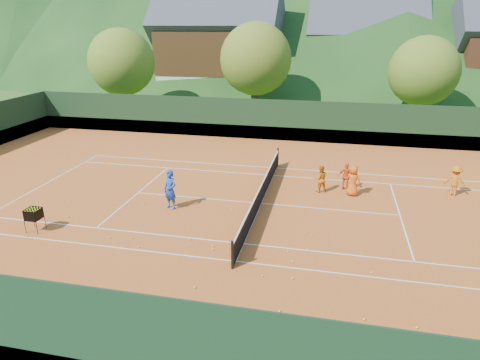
% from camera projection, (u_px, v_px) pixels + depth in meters
% --- Properties ---
extents(ground, '(400.00, 400.00, 0.00)m').
position_uv_depth(ground, '(261.00, 204.00, 20.67)').
color(ground, '#2D4E18').
rests_on(ground, ground).
extents(clay_court, '(40.00, 24.00, 0.02)m').
position_uv_depth(clay_court, '(261.00, 203.00, 20.67)').
color(clay_court, '#BB551E').
rests_on(clay_court, ground).
extents(coach, '(0.80, 0.66, 1.87)m').
position_uv_depth(coach, '(170.00, 190.00, 19.79)').
color(coach, '#1B41B1').
rests_on(coach, clay_court).
extents(student_a, '(0.83, 0.74, 1.42)m').
position_uv_depth(student_a, '(320.00, 179.00, 21.86)').
color(student_a, orange).
rests_on(student_a, clay_court).
extents(student_b, '(0.90, 0.55, 1.43)m').
position_uv_depth(student_b, '(346.00, 177.00, 22.14)').
color(student_b, '#F65515').
rests_on(student_b, clay_court).
extents(student_c, '(0.87, 0.69, 1.56)m').
position_uv_depth(student_c, '(353.00, 181.00, 21.36)').
color(student_c, '#DB5F13').
rests_on(student_c, clay_court).
extents(student_d, '(1.11, 0.82, 1.55)m').
position_uv_depth(student_d, '(455.00, 181.00, 21.39)').
color(student_d, '#CB6B12').
rests_on(student_d, clay_court).
extents(tennis_ball_0, '(0.07, 0.07, 0.07)m').
position_uv_depth(tennis_ball_0, '(312.00, 235.00, 17.53)').
color(tennis_ball_0, '#D7EA27').
rests_on(tennis_ball_0, clay_court).
extents(tennis_ball_1, '(0.07, 0.07, 0.07)m').
position_uv_depth(tennis_ball_1, '(132.00, 238.00, 17.27)').
color(tennis_ball_1, '#D7EA27').
rests_on(tennis_ball_1, clay_court).
extents(tennis_ball_2, '(0.07, 0.07, 0.07)m').
position_uv_depth(tennis_ball_2, '(68.00, 217.00, 19.17)').
color(tennis_ball_2, '#D7EA27').
rests_on(tennis_ball_2, clay_court).
extents(tennis_ball_4, '(0.07, 0.07, 0.07)m').
position_uv_depth(tennis_ball_4, '(107.00, 300.00, 13.42)').
color(tennis_ball_4, '#D7EA27').
rests_on(tennis_ball_4, clay_court).
extents(tennis_ball_5, '(0.07, 0.07, 0.07)m').
position_uv_depth(tennis_ball_5, '(279.00, 311.00, 12.88)').
color(tennis_ball_5, '#D7EA27').
rests_on(tennis_ball_5, clay_court).
extents(tennis_ball_6, '(0.07, 0.07, 0.07)m').
position_uv_depth(tennis_ball_6, '(70.00, 203.00, 20.65)').
color(tennis_ball_6, '#D7EA27').
rests_on(tennis_ball_6, clay_court).
extents(tennis_ball_7, '(0.07, 0.07, 0.07)m').
position_uv_depth(tennis_ball_7, '(308.00, 250.00, 16.37)').
color(tennis_ball_7, '#D7EA27').
rests_on(tennis_ball_7, clay_court).
extents(tennis_ball_8, '(0.07, 0.07, 0.07)m').
position_uv_depth(tennis_ball_8, '(139.00, 247.00, 16.56)').
color(tennis_ball_8, '#D7EA27').
rests_on(tennis_ball_8, clay_court).
extents(tennis_ball_9, '(0.07, 0.07, 0.07)m').
position_uv_depth(tennis_ball_9, '(213.00, 249.00, 16.39)').
color(tennis_ball_9, '#D7EA27').
rests_on(tennis_ball_9, clay_court).
extents(tennis_ball_10, '(0.07, 0.07, 0.07)m').
position_uv_depth(tennis_ball_10, '(417.00, 328.00, 12.19)').
color(tennis_ball_10, '#D7EA27').
rests_on(tennis_ball_10, clay_court).
extents(tennis_ball_11, '(0.07, 0.07, 0.07)m').
position_uv_depth(tennis_ball_11, '(364.00, 319.00, 12.53)').
color(tennis_ball_11, '#D7EA27').
rests_on(tennis_ball_11, clay_court).
extents(tennis_ball_12, '(0.07, 0.07, 0.07)m').
position_uv_depth(tennis_ball_12, '(262.00, 276.00, 14.69)').
color(tennis_ball_12, '#D7EA27').
rests_on(tennis_ball_12, clay_court).
extents(tennis_ball_13, '(0.07, 0.07, 0.07)m').
position_uv_depth(tennis_ball_13, '(372.00, 273.00, 14.87)').
color(tennis_ball_13, '#D7EA27').
rests_on(tennis_ball_13, clay_court).
extents(tennis_ball_14, '(0.07, 0.07, 0.07)m').
position_uv_depth(tennis_ball_14, '(1.00, 279.00, 14.53)').
color(tennis_ball_14, '#D7EA27').
rests_on(tennis_ball_14, clay_court).
extents(tennis_ball_15, '(0.07, 0.07, 0.07)m').
position_uv_depth(tennis_ball_15, '(190.00, 239.00, 17.16)').
color(tennis_ball_15, '#D7EA27').
rests_on(tennis_ball_15, clay_court).
extents(tennis_ball_16, '(0.07, 0.07, 0.07)m').
position_uv_depth(tennis_ball_16, '(195.00, 287.00, 14.04)').
color(tennis_ball_16, '#D7EA27').
rests_on(tennis_ball_16, clay_court).
extents(tennis_ball_17, '(0.07, 0.07, 0.07)m').
position_uv_depth(tennis_ball_17, '(27.00, 236.00, 17.39)').
color(tennis_ball_17, '#D7EA27').
rests_on(tennis_ball_17, clay_court).
extents(tennis_ball_18, '(0.07, 0.07, 0.07)m').
position_uv_depth(tennis_ball_18, '(288.00, 251.00, 16.27)').
color(tennis_ball_18, '#D7EA27').
rests_on(tennis_ball_18, clay_court).
extents(tennis_ball_19, '(0.07, 0.07, 0.07)m').
position_uv_depth(tennis_ball_19, '(184.00, 300.00, 13.40)').
color(tennis_ball_19, '#D7EA27').
rests_on(tennis_ball_19, clay_court).
extents(tennis_ball_20, '(0.07, 0.07, 0.07)m').
position_uv_depth(tennis_ball_20, '(241.00, 251.00, 16.29)').
color(tennis_ball_20, '#D7EA27').
rests_on(tennis_ball_20, clay_court).
extents(tennis_ball_21, '(0.07, 0.07, 0.07)m').
position_uv_depth(tennis_ball_21, '(293.00, 261.00, 15.58)').
color(tennis_ball_21, '#D7EA27').
rests_on(tennis_ball_21, clay_court).
extents(tennis_ball_22, '(0.07, 0.07, 0.07)m').
position_uv_depth(tennis_ball_22, '(109.00, 238.00, 17.29)').
color(tennis_ball_22, '#D7EA27').
rests_on(tennis_ball_22, clay_court).
extents(tennis_ball_23, '(0.07, 0.07, 0.07)m').
position_uv_depth(tennis_ball_23, '(144.00, 203.00, 20.57)').
color(tennis_ball_23, '#D7EA27').
rests_on(tennis_ball_23, clay_court).
extents(tennis_ball_24, '(0.07, 0.07, 0.07)m').
position_uv_depth(tennis_ball_24, '(292.00, 279.00, 14.52)').
color(tennis_ball_24, '#D7EA27').
rests_on(tennis_ball_24, clay_court).
extents(tennis_ball_25, '(0.07, 0.07, 0.07)m').
position_uv_depth(tennis_ball_25, '(213.00, 246.00, 16.62)').
color(tennis_ball_25, '#D7EA27').
rests_on(tennis_ball_25, clay_court).
extents(tennis_ball_26, '(0.07, 0.07, 0.07)m').
position_uv_depth(tennis_ball_26, '(232.00, 209.00, 19.97)').
color(tennis_ball_26, '#D7EA27').
rests_on(tennis_ball_26, clay_court).
extents(court_lines, '(23.83, 11.03, 0.00)m').
position_uv_depth(court_lines, '(261.00, 203.00, 20.67)').
color(court_lines, silver).
rests_on(court_lines, clay_court).
extents(tennis_net, '(0.10, 12.07, 1.10)m').
position_uv_depth(tennis_net, '(261.00, 194.00, 20.50)').
color(tennis_net, black).
rests_on(tennis_net, clay_court).
extents(perimeter_fence, '(40.40, 24.24, 3.00)m').
position_uv_depth(perimeter_fence, '(261.00, 179.00, 20.24)').
color(perimeter_fence, black).
rests_on(perimeter_fence, clay_court).
extents(ball_hopper, '(0.57, 0.57, 1.00)m').
position_uv_depth(ball_hopper, '(34.00, 215.00, 17.69)').
color(ball_hopper, black).
rests_on(ball_hopper, clay_court).
extents(chalet_left, '(13.80, 9.93, 12.92)m').
position_uv_depth(chalet_left, '(219.00, 47.00, 48.23)').
color(chalet_left, beige).
rests_on(chalet_left, ground).
extents(chalet_mid, '(12.65, 8.82, 11.45)m').
position_uv_depth(chalet_mid, '(364.00, 53.00, 48.90)').
color(chalet_mid, beige).
rests_on(chalet_mid, ground).
extents(tree_a, '(6.00, 6.00, 7.88)m').
position_uv_depth(tree_a, '(121.00, 62.00, 38.71)').
color(tree_a, '#3E2A19').
rests_on(tree_a, ground).
extents(tree_b, '(6.40, 6.40, 8.40)m').
position_uv_depth(tree_b, '(256.00, 59.00, 38.01)').
color(tree_b, '#402919').
rests_on(tree_b, ground).
extents(tree_c, '(5.60, 5.60, 7.35)m').
position_uv_depth(tree_c, '(424.00, 71.00, 34.51)').
color(tree_c, '#3D2718').
rests_on(tree_c, ground).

